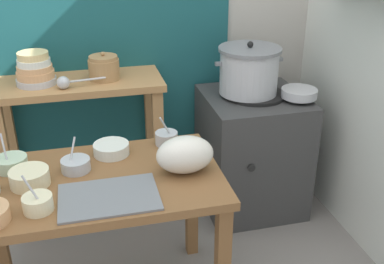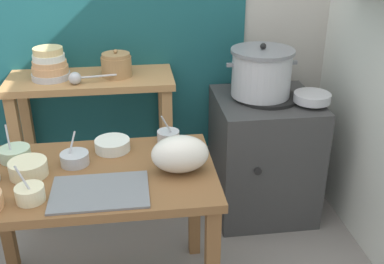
{
  "view_description": "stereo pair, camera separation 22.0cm",
  "coord_description": "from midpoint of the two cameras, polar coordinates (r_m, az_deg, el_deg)",
  "views": [
    {
      "loc": [
        -0.13,
        -1.76,
        1.76
      ],
      "look_at": [
        0.35,
        0.18,
        0.82
      ],
      "focal_mm": 43.46,
      "sensor_mm": 36.0,
      "label": 1
    },
    {
      "loc": [
        0.09,
        -1.8,
        1.76
      ],
      "look_at": [
        0.35,
        0.18,
        0.82
      ],
      "focal_mm": 43.46,
      "sensor_mm": 36.0,
      "label": 2
    }
  ],
  "objects": [
    {
      "name": "prep_bowl_7",
      "position": [
        2.16,
        -16.97,
        -3.89
      ],
      "size": [
        0.13,
        0.13,
        0.15
      ],
      "color": "#B7BABF",
      "rests_on": "prep_table"
    },
    {
      "name": "bowl_stack_enamel",
      "position": [
        2.75,
        -20.94,
        7.08
      ],
      "size": [
        0.22,
        0.22,
        0.18
      ],
      "color": "#B7BABF",
      "rests_on": "back_shelf_table"
    },
    {
      "name": "stove_block",
      "position": [
        2.97,
        5.22,
        -2.44
      ],
      "size": [
        0.6,
        0.61,
        0.78
      ],
      "color": "#383838",
      "rests_on": "ground"
    },
    {
      "name": "serving_tray",
      "position": [
        1.94,
        -13.42,
        -7.86
      ],
      "size": [
        0.4,
        0.28,
        0.01
      ],
      "primitive_type": "cube",
      "color": "slate",
      "rests_on": "prep_table"
    },
    {
      "name": "ladle",
      "position": [
        2.63,
        -17.65,
        5.77
      ],
      "size": [
        0.26,
        0.07,
        0.07
      ],
      "color": "#B7BABF",
      "rests_on": "back_shelf_table"
    },
    {
      "name": "clay_pot",
      "position": [
        2.73,
        -12.97,
        7.68
      ],
      "size": [
        0.18,
        0.18,
        0.16
      ],
      "color": "#A37A4C",
      "rests_on": "back_shelf_table"
    },
    {
      "name": "prep_bowl_3",
      "position": [
        2.31,
        -5.89,
        -0.75
      ],
      "size": [
        0.11,
        0.11,
        0.16
      ],
      "color": "#B7BABF",
      "rests_on": "prep_table"
    },
    {
      "name": "steamer_pot",
      "position": [
        2.77,
        4.73,
        7.53
      ],
      "size": [
        0.42,
        0.37,
        0.31
      ],
      "color": "#B7BABF",
      "rests_on": "stove_block"
    },
    {
      "name": "prep_bowl_1",
      "position": [
        2.26,
        -12.65,
        -2.06
      ],
      "size": [
        0.17,
        0.17,
        0.05
      ],
      "color": "silver",
      "rests_on": "prep_table"
    },
    {
      "name": "prep_bowl_0",
      "position": [
        2.27,
        -23.94,
        -3.54
      ],
      "size": [
        0.14,
        0.14,
        0.17
      ],
      "color": "#B7D1AD",
      "rests_on": "prep_table"
    },
    {
      "name": "plastic_bag",
      "position": [
        2.04,
        -3.98,
        -2.85
      ],
      "size": [
        0.26,
        0.18,
        0.17
      ],
      "primitive_type": "ellipsoid",
      "color": "silver",
      "rests_on": "prep_table"
    },
    {
      "name": "prep_table",
      "position": [
        2.15,
        -14.44,
        -8.14
      ],
      "size": [
        1.1,
        0.66,
        0.72
      ],
      "color": "brown",
      "rests_on": "ground"
    },
    {
      "name": "back_shelf_table",
      "position": [
        2.83,
        -15.65,
        1.79
      ],
      "size": [
        0.96,
        0.4,
        0.9
      ],
      "color": "#B27F4C",
      "rests_on": "ground"
    },
    {
      "name": "prep_bowl_5",
      "position": [
        2.11,
        -22.2,
        -5.22
      ],
      "size": [
        0.17,
        0.17,
        0.07
      ],
      "color": "beige",
      "rests_on": "prep_table"
    },
    {
      "name": "prep_bowl_6",
      "position": [
        1.93,
        -21.6,
        -8.18
      ],
      "size": [
        0.12,
        0.12,
        0.16
      ],
      "color": "beige",
      "rests_on": "prep_table"
    },
    {
      "name": "wide_pan",
      "position": [
        2.78,
        10.83,
        4.69
      ],
      "size": [
        0.21,
        0.21,
        0.05
      ],
      "primitive_type": "cylinder",
      "color": "#B7BABF",
      "rests_on": "stove_block"
    }
  ]
}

